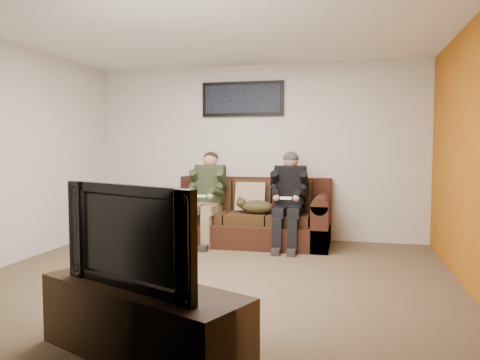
% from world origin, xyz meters
% --- Properties ---
extents(floor, '(5.00, 5.00, 0.00)m').
position_xyz_m(floor, '(0.00, 0.00, 0.00)').
color(floor, brown).
rests_on(floor, ground).
extents(ceiling, '(5.00, 5.00, 0.00)m').
position_xyz_m(ceiling, '(0.00, 0.00, 2.60)').
color(ceiling, silver).
rests_on(ceiling, ground).
extents(wall_back, '(5.00, 0.00, 5.00)m').
position_xyz_m(wall_back, '(0.00, 2.25, 1.30)').
color(wall_back, beige).
rests_on(wall_back, ground).
extents(wall_front, '(5.00, 0.00, 5.00)m').
position_xyz_m(wall_front, '(0.00, -2.25, 1.30)').
color(wall_front, beige).
rests_on(wall_front, ground).
extents(wall_left, '(0.00, 4.50, 4.50)m').
position_xyz_m(wall_left, '(-2.50, 0.00, 1.30)').
color(wall_left, beige).
rests_on(wall_left, ground).
extents(wall_right, '(0.00, 4.50, 4.50)m').
position_xyz_m(wall_right, '(2.50, 0.00, 1.30)').
color(wall_right, beige).
rests_on(wall_right, ground).
extents(accent_wall_right, '(0.00, 4.50, 4.50)m').
position_xyz_m(accent_wall_right, '(2.49, 0.00, 1.30)').
color(accent_wall_right, '#A65810').
rests_on(accent_wall_right, ground).
extents(sofa, '(2.27, 0.98, 0.93)m').
position_xyz_m(sofa, '(-0.02, 1.83, 0.35)').
color(sofa, '#32180F').
rests_on(sofa, ground).
extents(throw_pillow, '(0.43, 0.21, 0.43)m').
position_xyz_m(throw_pillow, '(-0.02, 1.87, 0.66)').
color(throw_pillow, tan).
rests_on(throw_pillow, sofa).
extents(throw_blanket, '(0.46, 0.23, 0.08)m').
position_xyz_m(throw_blanket, '(-0.70, 2.12, 0.93)').
color(throw_blanket, tan).
rests_on(throw_blanket, sofa).
extents(person_left, '(0.51, 0.87, 1.31)m').
position_xyz_m(person_left, '(-0.60, 1.64, 0.74)').
color(person_left, '#827151').
rests_on(person_left, sofa).
extents(person_right, '(0.51, 0.86, 1.32)m').
position_xyz_m(person_right, '(0.57, 1.64, 0.74)').
color(person_right, black).
rests_on(person_right, sofa).
extents(cat, '(0.66, 0.26, 0.24)m').
position_xyz_m(cat, '(0.11, 1.62, 0.55)').
color(cat, '#4D3F1E').
rests_on(cat, sofa).
extents(framed_poster, '(1.25, 0.05, 0.52)m').
position_xyz_m(framed_poster, '(-0.22, 2.22, 2.10)').
color(framed_poster, black).
rests_on(framed_poster, wall_back).
extents(tv_stand, '(1.60, 1.07, 0.48)m').
position_xyz_m(tv_stand, '(0.07, -1.95, 0.24)').
color(tv_stand, black).
rests_on(tv_stand, ground).
extents(television, '(1.11, 0.60, 0.66)m').
position_xyz_m(television, '(0.07, -1.95, 0.81)').
color(television, black).
rests_on(television, tv_stand).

